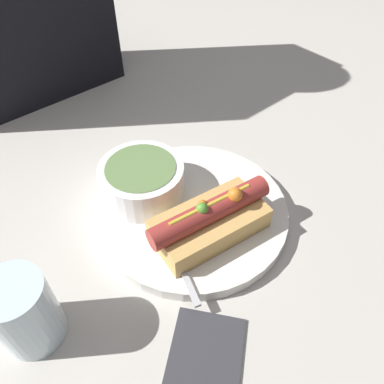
# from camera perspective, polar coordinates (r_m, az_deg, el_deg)

# --- Properties ---
(ground_plane) EXTENTS (4.00, 4.00, 0.00)m
(ground_plane) POSITION_cam_1_polar(r_m,az_deg,el_deg) (0.52, 0.00, -3.59)
(ground_plane) COLOR #BCB7AD
(dinner_plate) EXTENTS (0.26, 0.26, 0.02)m
(dinner_plate) POSITION_cam_1_polar(r_m,az_deg,el_deg) (0.51, 0.00, -2.96)
(dinner_plate) COLOR white
(dinner_plate) RESTS_ON ground_plane
(hot_dog) EXTENTS (0.16, 0.09, 0.06)m
(hot_dog) POSITION_cam_1_polar(r_m,az_deg,el_deg) (0.46, 2.76, -4.27)
(hot_dog) COLOR tan
(hot_dog) RESTS_ON dinner_plate
(soup_bowl) EXTENTS (0.11, 0.11, 0.05)m
(soup_bowl) POSITION_cam_1_polar(r_m,az_deg,el_deg) (0.51, -7.64, 2.01)
(soup_bowl) COLOR white
(soup_bowl) RESTS_ON dinner_plate
(spoon) EXTENTS (0.07, 0.16, 0.01)m
(spoon) POSITION_cam_1_polar(r_m,az_deg,el_deg) (0.48, -4.51, -4.79)
(spoon) COLOR #B7B7BC
(spoon) RESTS_ON dinner_plate
(drinking_glass) EXTENTS (0.06, 0.06, 0.09)m
(drinking_glass) POSITION_cam_1_polar(r_m,az_deg,el_deg) (0.42, -24.20, -16.37)
(drinking_glass) COLOR silver
(drinking_glass) RESTS_ON ground_plane
(napkin) EXTENTS (0.15, 0.14, 0.01)m
(napkin) POSITION_cam_1_polar(r_m,az_deg,el_deg) (0.41, 1.50, -26.34)
(napkin) COLOR #333338
(napkin) RESTS_ON ground_plane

